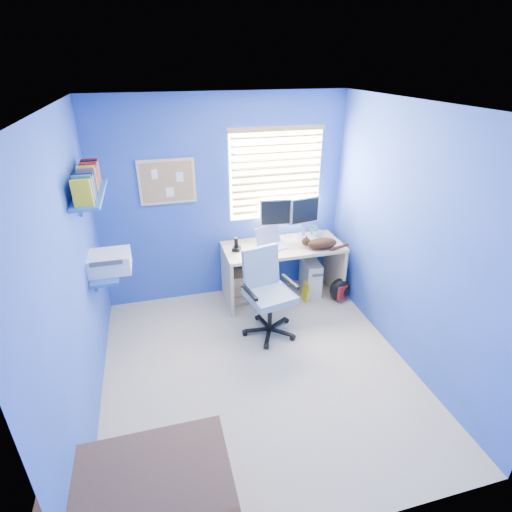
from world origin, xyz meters
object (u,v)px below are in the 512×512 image
object	(u,v)px
cat	(322,243)
office_chair	(268,303)
desk	(282,272)
laptop	(273,239)

from	to	relation	value
cat	office_chair	world-z (taller)	office_chair
cat	office_chair	bearing A→B (deg)	-126.26
desk	cat	world-z (taller)	cat
desk	laptop	world-z (taller)	laptop
cat	office_chair	size ratio (longest dim) A/B	0.38
laptop	office_chair	xyz separation A→B (m)	(-0.24, -0.62, -0.48)
desk	cat	bearing A→B (deg)	-25.61
desk	laptop	distance (m)	0.50
office_chair	cat	bearing A→B (deg)	28.86
laptop	office_chair	bearing A→B (deg)	-124.31
desk	office_chair	distance (m)	0.76
laptop	desk	bearing A→B (deg)	-2.47
desk	office_chair	size ratio (longest dim) A/B	1.51
laptop	cat	size ratio (longest dim) A/B	0.89
laptop	office_chair	world-z (taller)	office_chair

